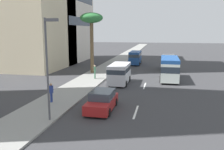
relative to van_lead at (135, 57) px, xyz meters
name	(u,v)px	position (x,y,z in m)	size (l,w,h in m)	color
ground_plane	(149,73)	(-8.84, -3.13, -1.41)	(198.00, 198.00, 0.00)	#38383A
sidewalk_right	(103,71)	(-8.84, 4.11, -1.34)	(162.00, 3.94, 0.15)	gray
lane_stripe_mid	(136,112)	(-27.23, -3.13, -1.40)	(3.20, 0.16, 0.01)	silver
lane_stripe_far	(145,86)	(-17.96, -3.13, -1.40)	(3.20, 0.16, 0.01)	silver
van_lead	(135,57)	(0.00, 0.00, 0.00)	(5.32, 2.05, 2.47)	#1E478C
van_second	(168,61)	(-5.26, -6.01, -0.04)	(4.89, 2.15, 2.39)	silver
van_third	(119,73)	(-17.41, -0.07, -0.04)	(5.02, 2.19, 2.39)	silver
car_fourth	(102,101)	(-27.25, -0.41, -0.67)	(4.36, 1.91, 1.55)	#A51E1E
minibus_fifth	(169,68)	(-13.76, -5.97, 0.18)	(6.75, 2.32, 2.90)	silver
pedestrian_near_lamp	(95,71)	(-15.62, 3.51, -0.27)	(0.38, 0.32, 1.78)	#4C8C66
pedestrian_mid_block	(51,92)	(-26.56, 4.31, -0.34)	(0.38, 0.38, 1.67)	navy
palm_tree	(92,21)	(-11.34, 5.14, 6.26)	(3.30, 3.30, 8.72)	brown
street_lamp	(48,59)	(-30.51, 2.43, 3.02)	(0.24, 0.97, 6.95)	#4C4C51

